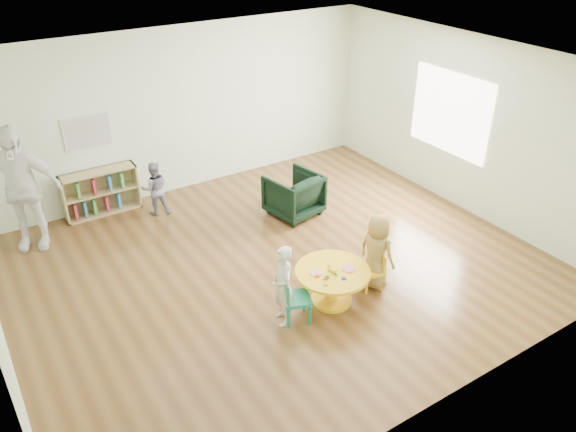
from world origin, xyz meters
The scene contains 11 objects.
room centered at (0.01, 0.00, 1.89)m, with size 7.10×7.00×2.80m.
activity_table centered at (0.17, -1.07, 0.33)m, with size 0.95×0.95×0.52m.
kid_chair_left centered at (-0.45, -1.10, 0.33)m, with size 0.42×0.42×0.62m.
kid_chair_right centered at (0.82, -1.12, 0.28)m, with size 0.34×0.34×0.52m.
bookshelf centered at (-1.61, 2.86, 0.37)m, with size 1.20×0.30×0.75m.
alphabet_poster centered at (-1.60, 2.98, 1.35)m, with size 0.74×0.01×0.54m.
armchair centered at (1.01, 1.11, 0.35)m, with size 0.76×0.78×0.71m, color black.
child_left centered at (-0.56, -1.06, 0.53)m, with size 0.38×0.25×1.05m, color silver.
child_right centered at (0.85, -1.09, 0.53)m, with size 0.52×0.34×1.05m, color yellow.
toddler centered at (-0.86, 2.34, 0.45)m, with size 0.44×0.34×0.90m, color #191A40.
adult_caretaker centered at (-2.77, 2.40, 0.95)m, with size 1.11×0.46×1.89m, color white.
Camera 1 is at (-3.40, -5.61, 4.53)m, focal length 35.00 mm.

